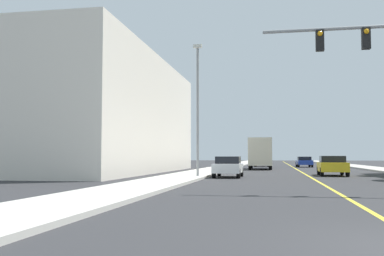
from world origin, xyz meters
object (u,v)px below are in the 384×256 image
(car_blue, at_px, (304,162))
(car_white, at_px, (228,166))
(street_lamp, at_px, (198,103))
(delivery_truck, at_px, (260,153))
(car_black, at_px, (262,161))
(car_yellow, at_px, (332,165))

(car_blue, bearing_deg, car_white, -105.51)
(street_lamp, xyz_separation_m, car_white, (1.77, 1.85, -4.11))
(car_white, bearing_deg, car_blue, -103.43)
(street_lamp, bearing_deg, delivery_truck, 80.61)
(car_blue, relative_size, car_black, 0.96)
(car_white, relative_size, delivery_truck, 0.49)
(street_lamp, relative_size, car_yellow, 2.03)
(delivery_truck, bearing_deg, car_black, 89.36)
(car_yellow, height_order, delivery_truck, delivery_truck)
(street_lamp, height_order, car_yellow, street_lamp)
(car_white, distance_m, delivery_truck, 18.70)
(car_black, bearing_deg, car_yellow, -77.65)
(car_white, distance_m, car_yellow, 8.13)
(car_yellow, bearing_deg, car_white, -151.03)
(car_black, bearing_deg, car_blue, -11.98)
(car_yellow, height_order, car_black, car_black)
(car_white, xyz_separation_m, car_yellow, (7.20, 3.77, 0.03))
(street_lamp, bearing_deg, car_black, 84.17)
(car_yellow, relative_size, car_blue, 1.04)
(car_white, xyz_separation_m, car_black, (1.50, 30.22, 0.03))
(car_yellow, bearing_deg, car_blue, 92.05)
(street_lamp, xyz_separation_m, car_blue, (8.66, 30.91, -4.13))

